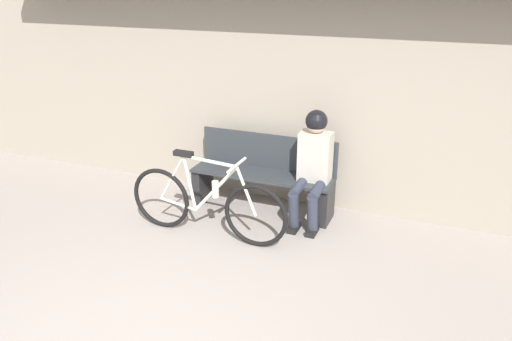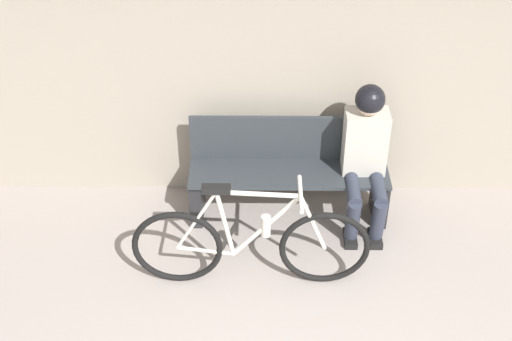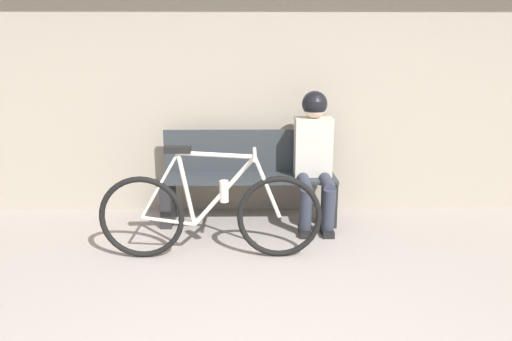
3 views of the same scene
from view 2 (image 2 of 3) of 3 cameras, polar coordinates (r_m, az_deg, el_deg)
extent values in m
cube|color=#9E9384|center=(5.55, 3.03, 12.21)|extent=(12.00, 0.12, 3.20)
cube|color=#2D3338|center=(5.76, 2.65, -0.22)|extent=(1.61, 0.42, 0.03)
cube|color=#2D3338|center=(5.79, 2.65, 2.64)|extent=(1.61, 0.03, 0.40)
cube|color=#232326|center=(5.91, -4.75, -1.95)|extent=(0.10, 0.36, 0.42)
cube|color=#232326|center=(5.97, 9.85, -1.99)|extent=(0.10, 0.36, 0.42)
torus|color=black|center=(5.25, -6.31, -6.14)|extent=(0.67, 0.05, 0.67)
torus|color=black|center=(5.24, 5.51, -6.20)|extent=(0.67, 0.05, 0.67)
cylinder|color=silver|center=(4.90, 0.19, -1.90)|extent=(0.58, 0.03, 0.07)
cylinder|color=silver|center=(5.08, 0.79, -4.45)|extent=(0.50, 0.03, 0.56)
cylinder|color=silver|center=(5.07, -2.49, -4.29)|extent=(0.14, 0.03, 0.58)
cylinder|color=silver|center=(5.25, -4.07, -6.41)|extent=(0.41, 0.03, 0.09)
cylinder|color=silver|center=(5.07, -4.81, -4.01)|extent=(0.32, 0.02, 0.53)
cylinder|color=silver|center=(5.07, 4.57, -4.20)|extent=(0.22, 0.03, 0.49)
cube|color=black|center=(4.88, -3.22, -1.49)|extent=(0.20, 0.07, 0.05)
cylinder|color=silver|center=(4.90, 3.59, -1.88)|extent=(0.03, 0.40, 0.03)
cylinder|color=beige|center=(5.08, 0.79, -4.45)|extent=(0.07, 0.07, 0.17)
cylinder|color=#2D3342|center=(5.64, 7.74, -1.35)|extent=(0.11, 0.39, 0.13)
cylinder|color=#2D3342|center=(5.64, 7.74, -3.95)|extent=(0.11, 0.17, 0.40)
cube|color=black|center=(5.81, 7.54, -5.40)|extent=(0.10, 0.22, 0.06)
cylinder|color=#2D3342|center=(5.67, 9.74, -1.35)|extent=(0.11, 0.39, 0.13)
cylinder|color=#2D3342|center=(5.67, 9.75, -3.94)|extent=(0.11, 0.17, 0.40)
cube|color=black|center=(5.83, 9.50, -5.38)|extent=(0.10, 0.22, 0.06)
cube|color=#B7B2A8|center=(5.68, 8.72, 2.29)|extent=(0.34, 0.22, 0.54)
sphere|color=beige|center=(5.47, 9.09, 5.37)|extent=(0.20, 0.20, 0.20)
sphere|color=black|center=(5.46, 9.12, 5.64)|extent=(0.23, 0.23, 0.23)
camera|label=1|loc=(2.50, 73.79, -28.21)|focal=35.00mm
camera|label=3|loc=(2.21, 9.36, -48.91)|focal=35.00mm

